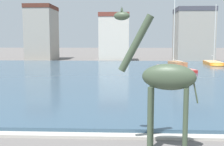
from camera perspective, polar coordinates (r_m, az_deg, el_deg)
The scene contains 8 objects.
harbor_water at distance 32.11m, azimuth -2.66°, elevation -0.33°, with size 90.03×40.26×0.28m, color #334C60.
quay_edge_coping at distance 12.38m, azimuth -11.53°, elevation -12.13°, with size 90.03×0.50×0.12m, color #ADA89E.
giraffe_statue at distance 9.99m, azimuth 10.44°, elevation -1.32°, with size 2.94×1.13×5.19m.
sailboat_red at distance 37.11m, azimuth 12.21°, elevation 1.00°, with size 4.09×9.26×9.41m.
sailboat_orange at distance 45.99m, azimuth 19.81°, elevation 1.75°, with size 2.51×6.34×9.39m.
townhouse_end_terrace at distance 60.29m, azimuth -13.86°, elevation 7.83°, with size 5.25×7.93×10.99m.
townhouse_corner_house at distance 55.60m, azimuth 0.47°, elevation 7.18°, with size 5.72×6.71×9.14m.
townhouse_tall_gabled at distance 56.48m, azimuth 16.01°, elevation 7.39°, with size 6.90×6.54×10.05m.
Camera 1 is at (2.94, -4.27, 4.01)m, focal length 45.49 mm.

